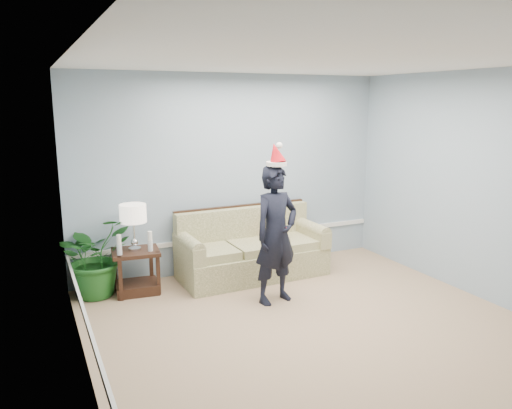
{
  "coord_description": "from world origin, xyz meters",
  "views": [
    {
      "loc": [
        -2.61,
        -3.82,
        2.34
      ],
      "look_at": [
        -0.1,
        1.55,
        1.1
      ],
      "focal_mm": 35.0,
      "sensor_mm": 36.0,
      "label": 1
    }
  ],
  "objects": [
    {
      "name": "candle_pair",
      "position": [
        -1.49,
        2.0,
        0.66
      ],
      "size": [
        0.43,
        0.06,
        0.25
      ],
      "color": "silver",
      "rests_on": "side_table"
    },
    {
      "name": "teddy_bear",
      "position": [
        0.41,
        1.97,
        0.62
      ],
      "size": [
        0.28,
        0.3,
        0.4
      ],
      "rotation": [
        0.0,
        0.0,
        0.17
      ],
      "color": "white",
      "rests_on": "sofa"
    },
    {
      "name": "side_table",
      "position": [
        -1.47,
        2.11,
        0.21
      ],
      "size": [
        0.61,
        0.53,
        0.54
      ],
      "rotation": [
        0.0,
        0.0,
        -0.11
      ],
      "color": "#3A2215",
      "rests_on": "room_shell"
    },
    {
      "name": "sofa",
      "position": [
        0.08,
        2.09,
        0.32
      ],
      "size": [
        1.97,
        0.88,
        0.92
      ],
      "rotation": [
        0.0,
        0.0,
        0.02
      ],
      "color": "#545C2B",
      "rests_on": "room_shell"
    },
    {
      "name": "room_shell",
      "position": [
        0.0,
        0.0,
        1.35
      ],
      "size": [
        4.54,
        5.04,
        2.74
      ],
      "color": "tan",
      "rests_on": "ground"
    },
    {
      "name": "man",
      "position": [
        -0.03,
        1.14,
        0.81
      ],
      "size": [
        0.66,
        0.51,
        1.63
      ],
      "primitive_type": "imported",
      "rotation": [
        0.0,
        0.0,
        0.22
      ],
      "color": "black",
      "rests_on": "room_shell"
    },
    {
      "name": "wainscot_trim",
      "position": [
        -1.18,
        1.18,
        0.45
      ],
      "size": [
        4.49,
        4.99,
        0.06
      ],
      "color": "white",
      "rests_on": "room_shell"
    },
    {
      "name": "santa_hat",
      "position": [
        -0.03,
        1.16,
        1.74
      ],
      "size": [
        0.3,
        0.32,
        0.28
      ],
      "rotation": [
        0.0,
        0.0,
        0.36
      ],
      "color": "white",
      "rests_on": "man"
    },
    {
      "name": "table_lamp",
      "position": [
        -1.47,
        2.13,
        0.98
      ],
      "size": [
        0.32,
        0.32,
        0.57
      ],
      "color": "silver",
      "rests_on": "side_table"
    },
    {
      "name": "houseplant",
      "position": [
        -1.93,
        2.23,
        0.5
      ],
      "size": [
        1.17,
        1.13,
        0.99
      ],
      "primitive_type": "imported",
      "rotation": [
        0.0,
        0.0,
        0.56
      ],
      "color": "#1C591D",
      "rests_on": "room_shell"
    }
  ]
}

